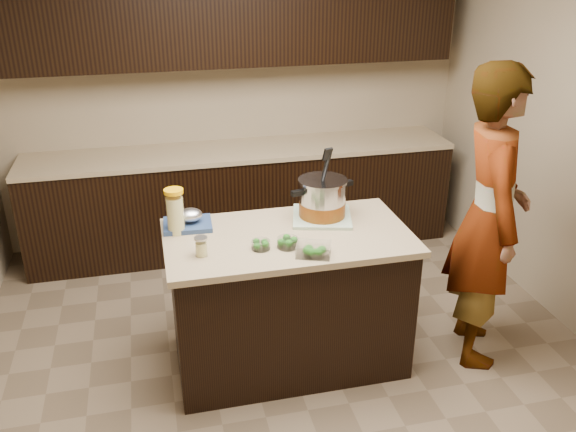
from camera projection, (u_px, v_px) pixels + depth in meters
name	position (u px, v px, depth m)	size (l,w,h in m)	color
ground_plane	(288.00, 358.00, 3.98)	(4.00, 4.00, 0.00)	brown
room_shell	(288.00, 98.00, 3.28)	(4.04, 4.04, 2.72)	tan
back_cabinets	(240.00, 142.00, 5.14)	(3.60, 0.63, 2.33)	black
island	(288.00, 299.00, 3.79)	(1.46, 0.81, 0.90)	black
dish_towel	(322.00, 217.00, 3.82)	(0.36, 0.36, 0.02)	#608F64
stock_pot	(322.00, 200.00, 3.78)	(0.42, 0.37, 0.43)	#B7B7BC
lemonade_pitcher	(175.00, 213.00, 3.58)	(0.15, 0.15, 0.27)	#D3CB80
mason_jar	(201.00, 247.00, 3.35)	(0.09, 0.09, 0.12)	#D3CB80
broccoli_tub_left	(261.00, 245.00, 3.43)	(0.14, 0.14, 0.05)	silver
broccoli_tub_right	(288.00, 243.00, 3.45)	(0.16, 0.16, 0.06)	silver
broccoli_tub_rect	(314.00, 250.00, 3.36)	(0.22, 0.19, 0.07)	silver
blue_tray	(189.00, 221.00, 3.69)	(0.30, 0.25, 0.11)	navy
person	(489.00, 218.00, 3.70)	(0.69, 0.45, 1.90)	gray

